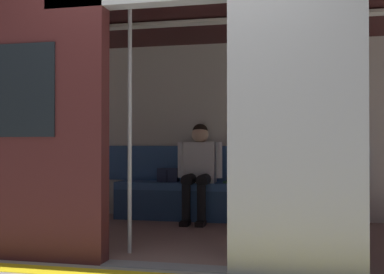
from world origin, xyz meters
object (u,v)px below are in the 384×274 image
grab_pole_door (130,126)px  book (231,182)px  bench_seat (219,192)px  train_car (193,84)px  person_seated (199,165)px  handbag (168,175)px  grab_pole_far (231,125)px

grab_pole_door → book: bearing=-106.3°
bench_seat → train_car: bearing=86.4°
train_car → book: 1.58m
train_car → grab_pole_door: train_car is taller
bench_seat → person_seated: person_seated is taller
train_car → grab_pole_door: bearing=66.7°
handbag → grab_pole_door: (-0.22, 1.99, 0.55)m
book → grab_pole_far: bearing=103.9°
bench_seat → handbag: (0.66, -0.06, 0.19)m
handbag → grab_pole_door: size_ratio=0.12×
bench_seat → person_seated: 0.41m
bench_seat → book: (-0.14, -0.06, 0.12)m
handbag → person_seated: bearing=164.7°
person_seated → handbag: (0.42, -0.11, -0.13)m
train_car → book: (-0.21, -1.13, -1.08)m
bench_seat → handbag: size_ratio=10.02×
grab_pole_door → grab_pole_far: bearing=-174.5°
person_seated → handbag: person_seated is taller
handbag → grab_pole_far: grab_pole_far is taller
train_car → grab_pole_door: 1.04m
person_seated → grab_pole_far: bearing=110.6°
grab_pole_door → bench_seat: bearing=-102.7°
book → bench_seat: bearing=27.0°
bench_seat → book: bearing=-158.2°
bench_seat → handbag: handbag is taller
handbag → train_car: bearing=117.4°
bench_seat → grab_pole_door: 2.12m
handbag → grab_pole_far: (-1.09, 1.91, 0.55)m
grab_pole_door → grab_pole_far: same height
grab_pole_far → book: bearing=-81.3°
grab_pole_door → handbag: bearing=-83.7°
grab_pole_far → bench_seat: bearing=-76.7°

